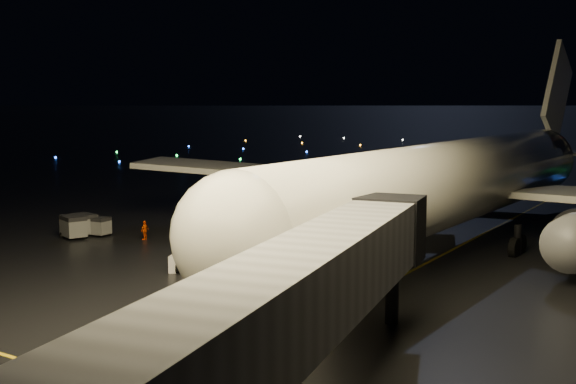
# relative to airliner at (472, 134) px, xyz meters

# --- Properties ---
(lane_centre) EXTENTS (0.25, 80.00, 0.02)m
(lane_centre) POSITION_rel_airliner_xyz_m (-0.37, -10.04, -8.61)
(lane_centre) COLOR gold
(lane_centre) RESTS_ON ground
(airliner) EXTENTS (63.10, 60.18, 17.24)m
(airliner) POSITION_rel_airliner_xyz_m (0.00, 0.00, 0.00)
(airliner) COLOR silver
(airliner) RESTS_ON ground
(pushback_tug) EXTENTS (4.37, 3.18, 1.87)m
(pushback_tug) POSITION_rel_airliner_xyz_m (1.06, -33.74, -7.69)
(pushback_tug) COLOR silver
(pushback_tug) RESTS_ON ground
(belt_loader) EXTENTS (7.56, 4.77, 3.57)m
(belt_loader) POSITION_rel_airliner_xyz_m (-11.66, -17.80, -6.84)
(belt_loader) COLOR silver
(belt_loader) RESTS_ON ground
(crew_c) EXTENTS (0.49, 0.95, 1.56)m
(crew_c) POSITION_rel_airliner_xyz_m (-22.81, -12.13, -7.84)
(crew_c) COLOR #FF4D02
(crew_c) RESTS_ON ground
(safety_cone_0) EXTENTS (0.57, 0.57, 0.49)m
(safety_cone_0) POSITION_rel_airliner_xyz_m (-7.73, -6.61, -8.38)
(safety_cone_0) COLOR #F86109
(safety_cone_0) RESTS_ON ground
(safety_cone_1) EXTENTS (0.52, 0.52, 0.51)m
(safety_cone_1) POSITION_rel_airliner_xyz_m (-13.55, 0.04, -8.37)
(safety_cone_1) COLOR #F86109
(safety_cone_1) RESTS_ON ground
(safety_cone_2) EXTENTS (0.58, 0.58, 0.53)m
(safety_cone_2) POSITION_rel_airliner_xyz_m (-14.57, -3.72, -8.36)
(safety_cone_2) COLOR #F86109
(safety_cone_2) RESTS_ON ground
(safety_cone_3) EXTENTS (0.62, 0.62, 0.53)m
(safety_cone_3) POSITION_rel_airliner_xyz_m (-28.87, 3.09, -8.36)
(safety_cone_3) COLOR #F86109
(safety_cone_3) RESTS_ON ground
(taxiway_lights) EXTENTS (164.00, 92.00, 0.36)m
(taxiway_lights) POSITION_rel_airliner_xyz_m (-12.37, 80.96, -8.44)
(taxiway_lights) COLOR black
(taxiway_lights) RESTS_ON ground
(baggage_cart_0) EXTENTS (2.37, 1.88, 1.79)m
(baggage_cart_0) POSITION_rel_airliner_xyz_m (-28.44, -13.43, -7.73)
(baggage_cart_0) COLOR slate
(baggage_cart_0) RESTS_ON ground
(baggage_cart_1) EXTENTS (1.93, 1.43, 1.56)m
(baggage_cart_1) POSITION_rel_airliner_xyz_m (-27.22, -13.00, -7.84)
(baggage_cart_1) COLOR slate
(baggage_cart_1) RESTS_ON ground
(baggage_cart_2) EXTENTS (2.60, 2.22, 1.87)m
(baggage_cart_2) POSITION_rel_airliner_xyz_m (-28.07, -14.89, -7.69)
(baggage_cart_2) COLOR slate
(baggage_cart_2) RESTS_ON ground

